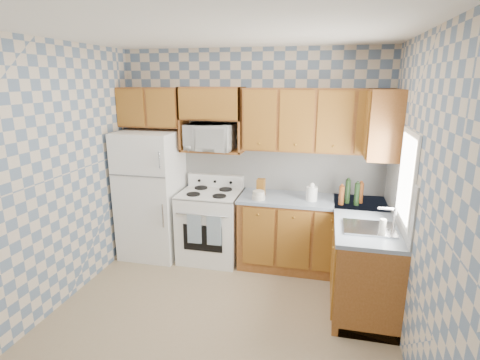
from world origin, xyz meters
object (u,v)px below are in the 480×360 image
Objects in this scene: electric_kettle at (312,194)px; stove_body at (211,226)px; microwave at (210,137)px; refrigerator at (152,194)px.

stove_body is at bearing 177.76° from electric_kettle.
microwave is at bearing 173.03° from electric_kettle.
microwave is 3.52× the size of electric_kettle.
refrigerator reaches higher than electric_kettle.
refrigerator is at bearing -178.22° from stove_body.
refrigerator reaches higher than stove_body.
stove_body is at bearing 1.78° from refrigerator.
stove_body is (0.80, 0.03, -0.39)m from refrigerator.
electric_kettle is (1.30, -0.16, -0.61)m from microwave.
refrigerator is at bearing -166.92° from microwave.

